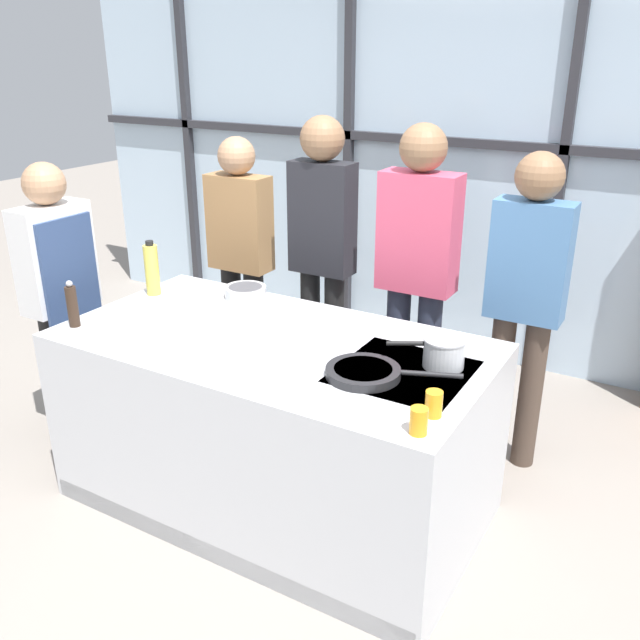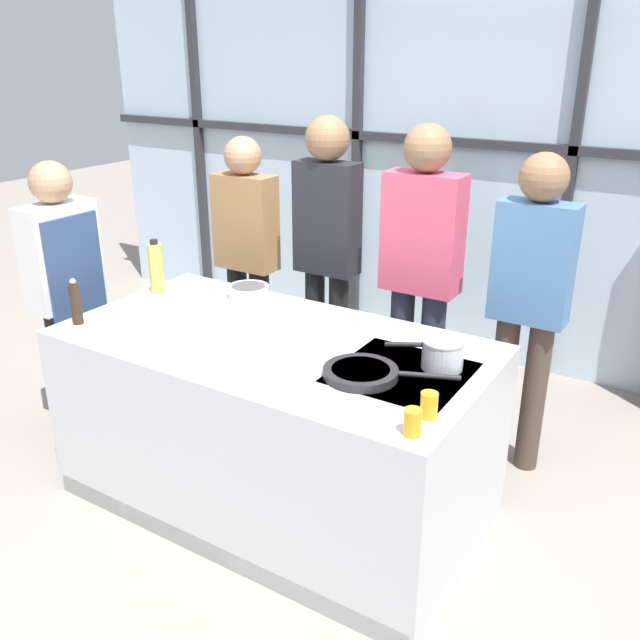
% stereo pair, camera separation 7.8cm
% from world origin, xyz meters
% --- Properties ---
extents(ground_plane, '(18.00, 18.00, 0.00)m').
position_xyz_m(ground_plane, '(0.00, 0.00, 0.00)').
color(ground_plane, gray).
extents(back_window_wall, '(6.40, 0.10, 2.80)m').
position_xyz_m(back_window_wall, '(0.00, 2.21, 1.40)').
color(back_window_wall, silver).
rests_on(back_window_wall, ground_plane).
extents(demo_island, '(1.99, 1.04, 0.89)m').
position_xyz_m(demo_island, '(0.00, -0.00, 0.45)').
color(demo_island, silver).
rests_on(demo_island, ground_plane).
extents(chef, '(0.22, 0.41, 1.59)m').
position_xyz_m(chef, '(-1.37, -0.04, 0.90)').
color(chef, black).
rests_on(chef, ground_plane).
extents(spectator_far_left, '(0.40, 0.23, 1.64)m').
position_xyz_m(spectator_far_left, '(-0.90, 0.97, 0.95)').
color(spectator_far_left, black).
rests_on(spectator_far_left, ground_plane).
extents(spectator_center_left, '(0.37, 0.25, 1.79)m').
position_xyz_m(spectator_center_left, '(-0.30, 0.97, 1.06)').
color(spectator_center_left, black).
rests_on(spectator_center_left, ground_plane).
extents(spectator_center_right, '(0.42, 0.25, 1.78)m').
position_xyz_m(spectator_center_right, '(0.30, 0.97, 1.03)').
color(spectator_center_right, '#232838').
rests_on(spectator_center_right, ground_plane).
extents(spectator_far_right, '(0.38, 0.24, 1.68)m').
position_xyz_m(spectator_far_right, '(0.90, 0.97, 0.98)').
color(spectator_far_right, '#47382D').
rests_on(spectator_far_right, ground_plane).
extents(frying_pan, '(0.53, 0.31, 0.04)m').
position_xyz_m(frying_pan, '(0.54, -0.12, 0.91)').
color(frying_pan, '#232326').
rests_on(frying_pan, demo_island).
extents(saucepan, '(0.30, 0.22, 0.13)m').
position_xyz_m(saucepan, '(0.78, 0.12, 0.96)').
color(saucepan, silver).
rests_on(saucepan, demo_island).
extents(white_plate, '(0.24, 0.24, 0.01)m').
position_xyz_m(white_plate, '(-0.46, -0.07, 0.90)').
color(white_plate, white).
rests_on(white_plate, demo_island).
extents(mixing_bowl, '(0.22, 0.22, 0.06)m').
position_xyz_m(mixing_bowl, '(-0.43, 0.39, 0.93)').
color(mixing_bowl, silver).
rests_on(mixing_bowl, demo_island).
extents(oil_bottle, '(0.08, 0.08, 0.30)m').
position_xyz_m(oil_bottle, '(-0.90, 0.18, 1.03)').
color(oil_bottle, '#E0CC4C').
rests_on(oil_bottle, demo_island).
extents(pepper_grinder, '(0.05, 0.05, 0.23)m').
position_xyz_m(pepper_grinder, '(-0.91, -0.35, 1.00)').
color(pepper_grinder, '#332319').
rests_on(pepper_grinder, demo_island).
extents(juice_glass_near, '(0.06, 0.06, 0.10)m').
position_xyz_m(juice_glass_near, '(0.90, -0.42, 0.94)').
color(juice_glass_near, orange).
rests_on(juice_glass_near, demo_island).
extents(juice_glass_far, '(0.06, 0.06, 0.10)m').
position_xyz_m(juice_glass_far, '(0.90, -0.28, 0.94)').
color(juice_glass_far, orange).
rests_on(juice_glass_far, demo_island).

